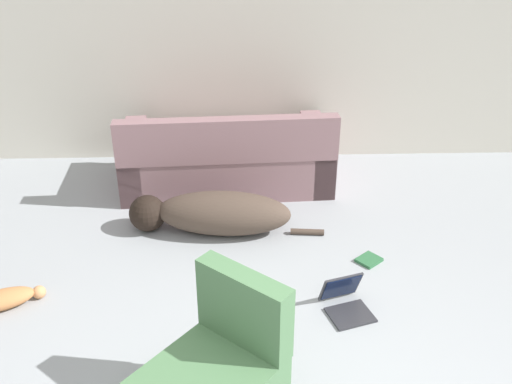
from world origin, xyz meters
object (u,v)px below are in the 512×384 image
at_px(dog, 213,213).
at_px(laptop_open, 345,298).
at_px(cat, 3,299).
at_px(couch, 227,160).
at_px(book_green, 369,260).

height_order(dog, laptop_open, dog).
relative_size(dog, cat, 2.75).
bearing_deg(laptop_open, couch, 95.94).
xyz_separation_m(couch, book_green, (1.10, -1.33, -0.25)).
height_order(dog, cat, dog).
distance_m(dog, cat, 1.67).
bearing_deg(dog, couch, -91.59).
distance_m(couch, book_green, 1.74).
bearing_deg(couch, cat, 46.78).
bearing_deg(dog, cat, 39.26).
distance_m(laptop_open, book_green, 0.61).
height_order(cat, book_green, cat).
xyz_separation_m(laptop_open, book_green, (0.28, 0.54, -0.06)).
bearing_deg(laptop_open, book_green, 44.52).
distance_m(cat, laptop_open, 2.31).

